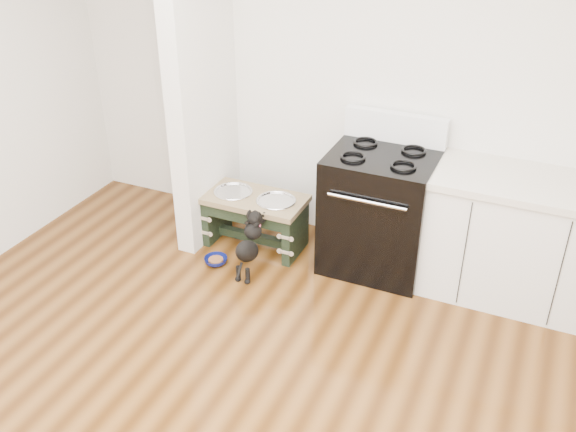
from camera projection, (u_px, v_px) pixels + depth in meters
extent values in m
plane|color=silver|center=(369.00, 77.00, 4.67)|extent=(5.00, 0.00, 5.00)
cube|color=silver|center=(201.00, 73.00, 4.76)|extent=(0.15, 0.80, 2.70)
cube|color=black|center=(379.00, 212.00, 4.75)|extent=(0.76, 0.65, 0.92)
cube|color=black|center=(366.00, 239.00, 4.53)|extent=(0.58, 0.02, 0.50)
cylinder|color=silver|center=(367.00, 202.00, 4.34)|extent=(0.56, 0.02, 0.02)
cube|color=white|center=(396.00, 127.00, 4.68)|extent=(0.76, 0.08, 0.22)
torus|color=black|center=(353.00, 157.00, 4.47)|extent=(0.18, 0.18, 0.02)
torus|color=black|center=(403.00, 166.00, 4.34)|extent=(0.18, 0.18, 0.02)
torus|color=black|center=(366.00, 142.00, 4.69)|extent=(0.18, 0.18, 0.02)
torus|color=black|center=(414.00, 150.00, 4.56)|extent=(0.18, 0.18, 0.02)
cube|color=silver|center=(516.00, 242.00, 4.44)|extent=(1.20, 0.60, 0.86)
cube|color=beige|center=(528.00, 184.00, 4.21)|extent=(1.24, 0.64, 0.05)
cube|color=black|center=(502.00, 307.00, 4.42)|extent=(1.20, 0.06, 0.10)
cube|color=black|center=(217.00, 215.00, 5.24)|extent=(0.07, 0.38, 0.40)
cube|color=black|center=(296.00, 233.00, 4.99)|extent=(0.07, 0.38, 0.40)
cube|color=black|center=(244.00, 217.00, 4.90)|extent=(0.64, 0.03, 0.10)
cube|color=black|center=(256.00, 237.00, 5.18)|extent=(0.64, 0.07, 0.07)
cube|color=brown|center=(254.00, 199.00, 5.01)|extent=(0.80, 0.43, 0.04)
cylinder|color=silver|center=(233.00, 194.00, 5.07)|extent=(0.27, 0.27, 0.05)
cylinder|color=silver|center=(276.00, 204.00, 4.94)|extent=(0.27, 0.27, 0.05)
torus|color=silver|center=(233.00, 191.00, 5.06)|extent=(0.31, 0.31, 0.02)
torus|color=silver|center=(276.00, 201.00, 4.93)|extent=(0.31, 0.31, 0.02)
cylinder|color=black|center=(238.00, 273.00, 4.76)|extent=(0.04, 0.04, 0.12)
cylinder|color=black|center=(248.00, 276.00, 4.73)|extent=(0.04, 0.04, 0.12)
sphere|color=black|center=(238.00, 279.00, 4.77)|extent=(0.04, 0.04, 0.04)
sphere|color=black|center=(247.00, 282.00, 4.74)|extent=(0.04, 0.04, 0.04)
ellipsoid|color=black|center=(247.00, 251.00, 4.72)|extent=(0.14, 0.33, 0.29)
sphere|color=black|center=(253.00, 231.00, 4.75)|extent=(0.13, 0.13, 0.13)
sphere|color=black|center=(255.00, 218.00, 4.74)|extent=(0.11, 0.11, 0.11)
sphere|color=black|center=(255.00, 213.00, 4.81)|extent=(0.04, 0.04, 0.04)
sphere|color=black|center=(264.00, 215.00, 4.78)|extent=(0.04, 0.04, 0.04)
cylinder|color=black|center=(240.00, 270.00, 4.67)|extent=(0.02, 0.09, 0.11)
torus|color=#CC3C59|center=(254.00, 225.00, 4.75)|extent=(0.11, 0.07, 0.10)
imported|color=#0B1151|center=(216.00, 261.00, 4.96)|extent=(0.18, 0.18, 0.06)
cylinder|color=brown|center=(216.00, 260.00, 4.96)|extent=(0.11, 0.11, 0.02)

